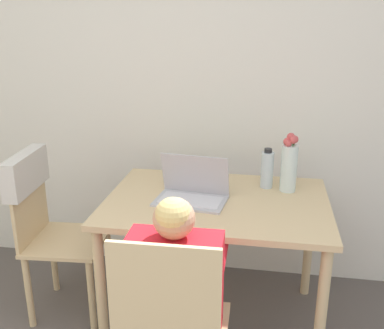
{
  "coord_description": "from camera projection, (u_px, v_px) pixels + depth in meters",
  "views": [
    {
      "loc": [
        0.44,
        -0.42,
        1.6
      ],
      "look_at": [
        0.09,
        1.64,
        0.9
      ],
      "focal_mm": 42.0,
      "sensor_mm": 36.0,
      "label": 1
    }
  ],
  "objects": [
    {
      "name": "person_seated",
      "position": [
        177.0,
        283.0,
        1.74
      ],
      "size": [
        0.36,
        0.43,
        1.0
      ],
      "rotation": [
        0.0,
        0.0,
        3.16
      ],
      "color": "red",
      "rests_on": "ground_plane"
    },
    {
      "name": "water_bottle",
      "position": [
        267.0,
        169.0,
        2.39
      ],
      "size": [
        0.07,
        0.07,
        0.22
      ],
      "color": "silver",
      "rests_on": "dining_table"
    },
    {
      "name": "wall_back",
      "position": [
        194.0,
        77.0,
        2.66
      ],
      "size": [
        6.4,
        0.05,
        2.5
      ],
      "color": "white",
      "rests_on": "ground_plane"
    },
    {
      "name": "laptop",
      "position": [
        192.0,
        190.0,
        2.24
      ],
      "size": [
        0.37,
        0.26,
        0.22
      ],
      "rotation": [
        0.0,
        0.0,
        -0.12
      ],
      "color": "#B2B2B7",
      "rests_on": "dining_table"
    },
    {
      "name": "flower_vase",
      "position": [
        289.0,
        164.0,
        2.33
      ],
      "size": [
        0.08,
        0.08,
        0.31
      ],
      "color": "silver",
      "rests_on": "dining_table"
    },
    {
      "name": "dining_table",
      "position": [
        217.0,
        216.0,
        2.28
      ],
      "size": [
        1.11,
        0.79,
        0.72
      ],
      "color": "#D6B784",
      "rests_on": "ground_plane"
    },
    {
      "name": "chair_spare",
      "position": [
        43.0,
        209.0,
        2.4
      ],
      "size": [
        0.46,
        0.43,
        0.92
      ],
      "rotation": [
        0.0,
        0.0,
        1.64
      ],
      "color": "#D6B784",
      "rests_on": "ground_plane"
    }
  ]
}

